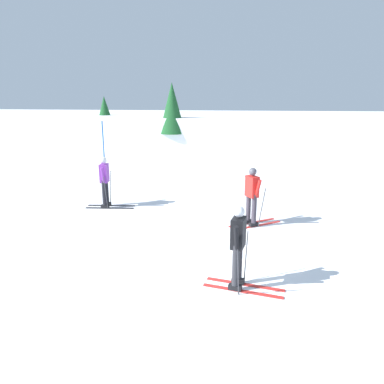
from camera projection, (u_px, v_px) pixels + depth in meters
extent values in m
plane|color=white|center=(184.00, 250.00, 9.44)|extent=(120.00, 120.00, 0.00)
cube|color=white|center=(215.00, 128.00, 28.86)|extent=(80.00, 6.84, 1.89)
cube|color=black|center=(112.00, 206.00, 12.95)|extent=(1.60, 0.18, 0.02)
cube|color=black|center=(110.00, 208.00, 12.68)|extent=(1.60, 0.18, 0.02)
cube|color=black|center=(107.00, 204.00, 12.94)|extent=(0.27, 0.13, 0.10)
cube|color=black|center=(105.00, 206.00, 12.67)|extent=(0.27, 0.13, 0.10)
cylinder|color=black|center=(106.00, 190.00, 12.81)|extent=(0.14, 0.14, 0.85)
cylinder|color=black|center=(104.00, 193.00, 12.54)|extent=(0.14, 0.14, 0.85)
cube|color=purple|center=(104.00, 173.00, 12.51)|extent=(0.26, 0.39, 0.60)
cylinder|color=purple|center=(107.00, 172.00, 12.75)|extent=(0.10, 0.26, 0.55)
cylinder|color=purple|center=(103.00, 175.00, 12.27)|extent=(0.10, 0.26, 0.55)
sphere|color=silver|center=(103.00, 160.00, 12.40)|extent=(0.22, 0.22, 0.22)
cylinder|color=#38383D|center=(111.00, 188.00, 12.99)|extent=(0.04, 0.33, 1.16)
cylinder|color=#38383D|center=(106.00, 193.00, 12.34)|extent=(0.04, 0.33, 1.16)
cube|color=red|center=(245.00, 284.00, 7.75)|extent=(1.58, 0.46, 0.02)
cube|color=red|center=(242.00, 291.00, 7.50)|extent=(1.58, 0.46, 0.02)
cube|color=black|center=(238.00, 281.00, 7.79)|extent=(0.28, 0.18, 0.10)
cube|color=black|center=(235.00, 287.00, 7.53)|extent=(0.28, 0.18, 0.10)
cylinder|color=#2D2D33|center=(239.00, 259.00, 7.66)|extent=(0.14, 0.14, 0.85)
cylinder|color=#2D2D33|center=(236.00, 265.00, 7.40)|extent=(0.14, 0.14, 0.85)
cube|color=black|center=(238.00, 233.00, 7.37)|extent=(0.32, 0.43, 0.60)
cylinder|color=black|center=(242.00, 229.00, 7.59)|extent=(0.15, 0.27, 0.55)
cylinder|color=black|center=(237.00, 238.00, 7.14)|extent=(0.15, 0.27, 0.55)
sphere|color=silver|center=(239.00, 212.00, 7.25)|extent=(0.22, 0.22, 0.22)
cylinder|color=#38383D|center=(246.00, 257.00, 7.85)|extent=(0.08, 0.25, 1.04)
cylinder|color=#38383D|center=(238.00, 273.00, 7.16)|extent=(0.08, 0.25, 1.04)
cube|color=red|center=(252.00, 223.00, 11.31)|extent=(1.40, 0.92, 0.02)
cube|color=red|center=(258.00, 225.00, 11.07)|extent=(1.40, 0.92, 0.02)
cube|color=black|center=(248.00, 221.00, 11.23)|extent=(0.28, 0.24, 0.10)
cube|color=black|center=(253.00, 224.00, 10.99)|extent=(0.28, 0.24, 0.10)
cylinder|color=#38333D|center=(248.00, 206.00, 11.11)|extent=(0.14, 0.14, 0.85)
cylinder|color=#38333D|center=(254.00, 209.00, 10.87)|extent=(0.14, 0.14, 0.85)
cube|color=red|center=(252.00, 186.00, 10.82)|extent=(0.40, 0.45, 0.60)
cylinder|color=red|center=(248.00, 185.00, 11.05)|extent=(0.21, 0.26, 0.55)
cylinder|color=red|center=(258.00, 189.00, 10.62)|extent=(0.21, 0.26, 0.55)
sphere|color=#4C4C56|center=(253.00, 172.00, 10.71)|extent=(0.22, 0.22, 0.22)
cylinder|color=#38383D|center=(247.00, 202.00, 11.32)|extent=(0.17, 0.25, 1.22)
cylinder|color=#38383D|center=(262.00, 208.00, 10.70)|extent=(0.17, 0.25, 1.22)
cylinder|color=#1E56AD|center=(103.00, 143.00, 19.65)|extent=(0.06, 0.06, 2.25)
cylinder|color=#513823|center=(106.00, 136.00, 29.01)|extent=(0.18, 0.18, 0.71)
cone|color=#194C23|center=(105.00, 114.00, 28.58)|extent=(1.53, 1.53, 2.58)
cylinder|color=#513823|center=(173.00, 139.00, 26.50)|extent=(0.20, 0.20, 0.84)
cone|color=#194C23|center=(172.00, 108.00, 25.94)|extent=(1.82, 1.82, 3.40)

